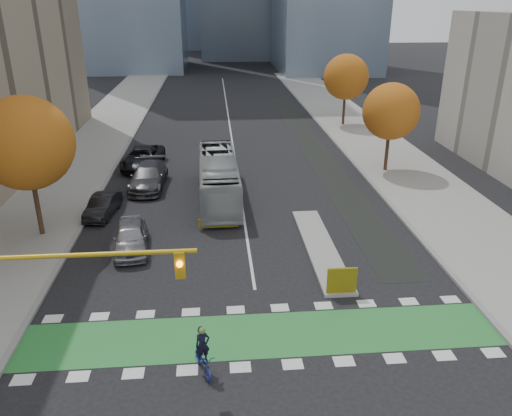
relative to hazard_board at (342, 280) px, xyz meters
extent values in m
plane|color=black|center=(-4.00, -4.20, -0.80)|extent=(300.00, 300.00, 0.00)
cube|color=gray|center=(-17.50, 15.80, -0.73)|extent=(7.00, 120.00, 0.15)
cube|color=gray|center=(9.50, 15.80, -0.73)|extent=(7.00, 120.00, 0.15)
cube|color=gray|center=(-14.00, 15.80, -0.73)|extent=(0.30, 120.00, 0.16)
cube|color=gray|center=(6.00, 15.80, -0.73)|extent=(0.30, 120.00, 0.16)
cube|color=#298036|center=(-4.00, -2.70, -0.79)|extent=(20.00, 3.00, 0.01)
cube|color=silver|center=(-4.00, 35.80, -0.80)|extent=(0.15, 70.00, 0.01)
cube|color=black|center=(3.50, 25.80, -0.80)|extent=(2.50, 50.00, 0.01)
cube|color=gray|center=(0.00, 4.80, -0.72)|extent=(1.60, 10.00, 0.16)
cube|color=yellow|center=(0.00, 0.00, 0.00)|extent=(1.40, 0.12, 1.30)
cylinder|color=#332114|center=(-16.00, 7.80, 1.82)|extent=(0.28, 0.28, 5.25)
sphere|color=#A65614|center=(-16.00, 7.80, 4.83)|extent=(5.20, 5.20, 5.20)
cylinder|color=#332114|center=(8.00, 17.80, 1.47)|extent=(0.28, 0.28, 4.55)
sphere|color=#A65614|center=(8.00, 17.80, 4.08)|extent=(4.40, 4.40, 4.40)
cylinder|color=#332114|center=(8.50, 33.80, 1.65)|extent=(0.28, 0.28, 4.90)
sphere|color=#A65614|center=(8.50, 33.80, 4.45)|extent=(4.80, 4.80, 4.80)
cylinder|color=#BF9914|center=(-10.50, -4.70, 4.30)|extent=(8.20, 0.16, 0.16)
cube|color=#BF9914|center=(-7.00, -4.70, 3.80)|extent=(0.35, 0.28, 1.00)
sphere|color=orange|center=(-7.00, -4.88, 3.90)|extent=(0.22, 0.22, 0.22)
imported|color=navy|center=(-6.38, -4.70, -0.35)|extent=(1.15, 1.81, 0.90)
imported|color=black|center=(-6.38, -4.70, 0.41)|extent=(0.65, 0.54, 1.53)
sphere|color=#597F2D|center=(-6.38, -4.70, 1.04)|extent=(0.26, 0.26, 0.26)
imported|color=#9FA5A7|center=(-5.52, 12.98, 0.71)|extent=(2.78, 10.92, 3.03)
imported|color=gray|center=(-10.50, 5.59, -0.02)|extent=(2.33, 4.74, 1.55)
imported|color=black|center=(-13.00, 10.59, -0.14)|extent=(1.92, 4.17, 1.32)
imported|color=#454449|center=(-10.66, 15.59, 0.05)|extent=(2.62, 5.94, 1.70)
imported|color=black|center=(-11.69, 20.59, 0.02)|extent=(3.44, 6.18, 1.64)
camera|label=1|loc=(-5.68, -19.69, 12.08)|focal=35.00mm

